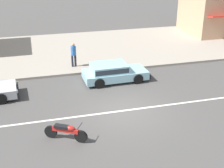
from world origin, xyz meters
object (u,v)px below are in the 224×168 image
hatchback_pale_blue_0 (113,72)px  shopfront_mid_block (223,7)px  pedestrian_mid_kerb (73,53)px  motorcycle_0 (66,131)px

hatchback_pale_blue_0 → shopfront_mid_block: shopfront_mid_block is taller
pedestrian_mid_kerb → shopfront_mid_block: bearing=21.5°
motorcycle_0 → shopfront_mid_block: 21.62m
motorcycle_0 → pedestrian_mid_kerb: size_ratio=1.06×
motorcycle_0 → shopfront_mid_block: (16.30, 14.08, 1.97)m
hatchback_pale_blue_0 → motorcycle_0: hatchback_pale_blue_0 is taller
hatchback_pale_blue_0 → pedestrian_mid_kerb: pedestrian_mid_kerb is taller
hatchback_pale_blue_0 → motorcycle_0: bearing=-122.3°
pedestrian_mid_kerb → hatchback_pale_blue_0: bearing=-53.8°
shopfront_mid_block → pedestrian_mid_kerb: bearing=-158.5°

